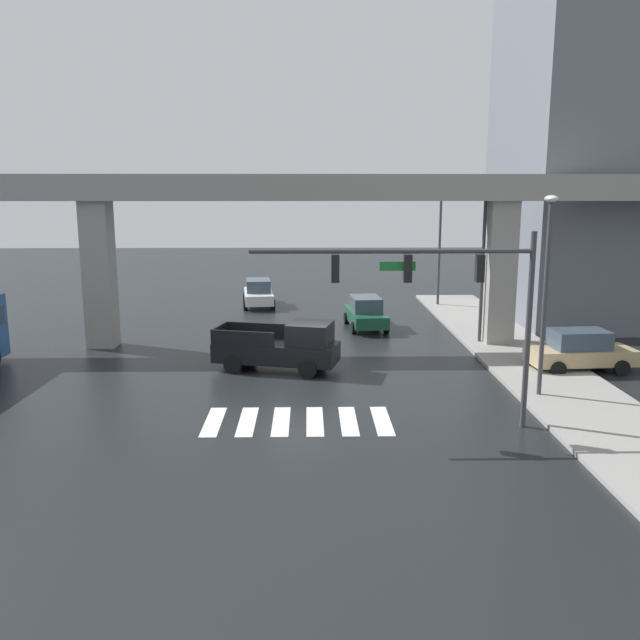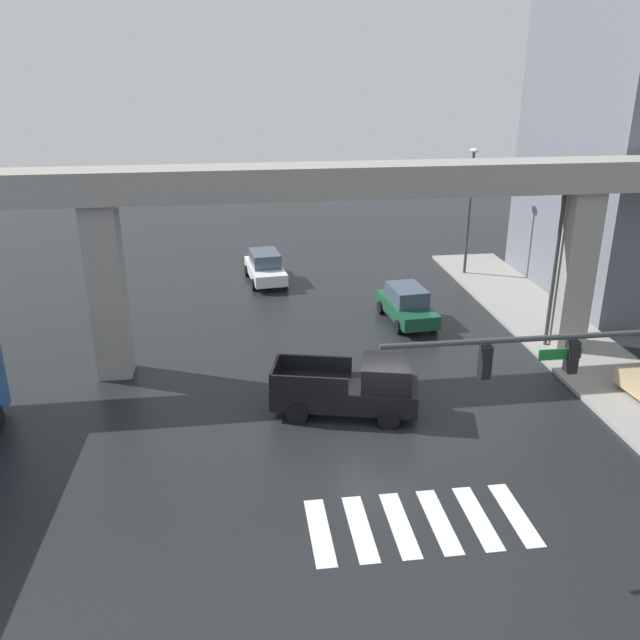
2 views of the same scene
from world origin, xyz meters
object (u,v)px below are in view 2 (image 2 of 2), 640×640
Objects in this scene: traffic_signal_mast at (612,373)px; street_lamp_far_north at (470,197)px; sedan_white at (265,267)px; pickup_truck at (353,388)px; sedan_dark_green at (407,305)px; street_lamp_mid_block at (558,247)px.

street_lamp_far_north is (4.18, 22.09, 0.00)m from traffic_signal_mast.
traffic_signal_mast is at bearing -71.83° from sedan_white.
sedan_dark_green is at bearing 63.90° from pickup_truck.
street_lamp_mid_block is at bearing 70.01° from traffic_signal_mast.
sedan_dark_green is at bearing -127.89° from street_lamp_far_north.
sedan_white is at bearing 131.76° from sedan_dark_green.
pickup_truck is 0.75× the size of street_lamp_far_north.
street_lamp_far_north is at bearing 52.11° from sedan_dark_green.
traffic_signal_mast is 1.20× the size of street_lamp_far_north.
sedan_white is at bearing 97.90° from pickup_truck.
sedan_white is 12.14m from street_lamp_far_north.
street_lamp_far_north is at bearing 90.00° from street_lamp_mid_block.
pickup_truck reaches higher than sedan_dark_green.
sedan_white is 9.50m from sedan_dark_green.
sedan_dark_green is 0.61× the size of street_lamp_mid_block.
street_lamp_far_north reaches higher than pickup_truck.
traffic_signal_mast is 1.20× the size of street_lamp_mid_block.
street_lamp_mid_block reaches higher than pickup_truck.
street_lamp_mid_block is at bearing 26.16° from pickup_truck.
sedan_dark_green is 15.85m from traffic_signal_mast.
pickup_truck is at bearing 127.15° from traffic_signal_mast.
street_lamp_far_north is at bearing 58.32° from pickup_truck.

